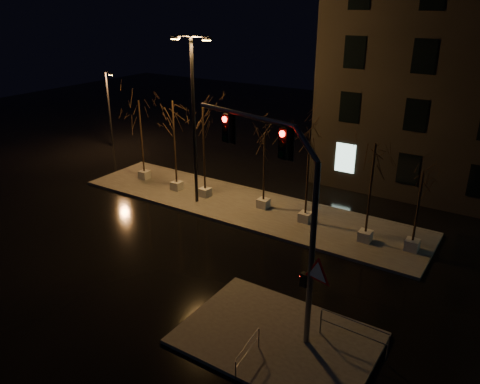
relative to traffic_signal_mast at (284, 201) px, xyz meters
The scene contains 15 objects.
ground 9.47m from the traffic_signal_mast, 158.36° to the left, with size 90.00×90.00×0.00m, color black.
median 12.63m from the traffic_signal_mast, 129.28° to the left, with size 22.00×5.00×0.15m, color #46443E.
sidewalk_corner 5.32m from the traffic_signal_mast, 69.19° to the right, with size 7.00×5.00×0.15m, color #46443E.
tree_0 17.96m from the traffic_signal_mast, 149.95° to the left, with size 1.80×1.80×5.61m.
tree_1 15.00m from the traffic_signal_mast, 145.03° to the left, with size 1.80×1.80×6.01m.
tree_2 13.29m from the traffic_signal_mast, 139.15° to the left, with size 1.80×1.80×5.82m.
tree_3 11.11m from the traffic_signal_mast, 123.46° to the left, with size 1.80×1.80×4.74m.
tree_4 9.36m from the traffic_signal_mast, 109.58° to the left, with size 1.80×1.80×5.47m.
tree_5 8.48m from the traffic_signal_mast, 86.88° to the left, with size 1.80×1.80×5.35m.
tree_6 9.36m from the traffic_signal_mast, 72.61° to the left, with size 1.80×1.80×4.23m.
traffic_signal_mast is the anchor object (origin of this frame).
streetlight_main 12.66m from the traffic_signal_mast, 142.15° to the left, with size 2.45×0.62×9.78m.
streetlight_far 27.29m from the traffic_signal_mast, 150.03° to the left, with size 1.21×0.52×6.31m.
guard_rail_a 5.26m from the traffic_signal_mast, ahead, with size 2.57×0.14×1.11m.
guard_rail_b 5.21m from the traffic_signal_mast, 89.00° to the right, with size 0.22×1.82×0.87m.
Camera 1 is at (13.91, -15.98, 11.67)m, focal length 35.00 mm.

